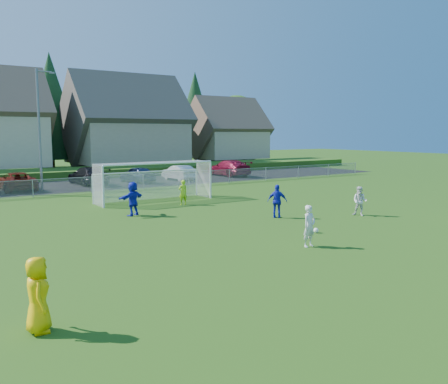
{
  "coord_description": "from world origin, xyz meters",
  "views": [
    {
      "loc": [
        -12.97,
        -11.23,
        4.32
      ],
      "look_at": [
        0.0,
        8.0,
        1.4
      ],
      "focal_mm": 38.0,
      "sensor_mm": 36.0,
      "label": 1
    }
  ],
  "objects_px": {
    "player_blue_a": "(277,201)",
    "car_d": "(88,176)",
    "goalkeeper": "(183,192)",
    "player_white_a": "(309,226)",
    "referee": "(38,295)",
    "car_f": "(179,173)",
    "soccer_ball": "(316,230)",
    "car_g": "(229,168)",
    "player_white_b": "(360,201)",
    "car_e": "(137,174)",
    "soccer_goal": "(153,175)",
    "player_blue_b": "(133,199)",
    "car_c": "(17,181)"
  },
  "relations": [
    {
      "from": "player_white_b",
      "to": "car_c",
      "type": "relative_size",
      "value": 0.31
    },
    {
      "from": "car_e",
      "to": "soccer_goal",
      "type": "distance_m",
      "value": 11.6
    },
    {
      "from": "soccer_ball",
      "to": "car_c",
      "type": "relative_size",
      "value": 0.04
    },
    {
      "from": "car_d",
      "to": "player_white_a",
      "type": "bearing_deg",
      "value": 87.49
    },
    {
      "from": "car_d",
      "to": "car_f",
      "type": "distance_m",
      "value": 8.09
    },
    {
      "from": "player_white_b",
      "to": "player_blue_b",
      "type": "xyz_separation_m",
      "value": [
        -9.79,
        6.65,
        0.13
      ]
    },
    {
      "from": "player_white_a",
      "to": "car_d",
      "type": "distance_m",
      "value": 26.09
    },
    {
      "from": "car_e",
      "to": "goalkeeper",
      "type": "bearing_deg",
      "value": 70.1
    },
    {
      "from": "soccer_ball",
      "to": "goalkeeper",
      "type": "xyz_separation_m",
      "value": [
        -0.85,
        10.27,
        0.64
      ]
    },
    {
      "from": "soccer_ball",
      "to": "soccer_goal",
      "type": "distance_m",
      "value": 13.01
    },
    {
      "from": "car_d",
      "to": "soccer_ball",
      "type": "bearing_deg",
      "value": 92.19
    },
    {
      "from": "player_white_a",
      "to": "car_c",
      "type": "relative_size",
      "value": 0.32
    },
    {
      "from": "player_blue_a",
      "to": "car_c",
      "type": "xyz_separation_m",
      "value": [
        -8.71,
        19.81,
        -0.17
      ]
    },
    {
      "from": "soccer_ball",
      "to": "car_c",
      "type": "height_order",
      "value": "car_c"
    },
    {
      "from": "player_blue_a",
      "to": "referee",
      "type": "bearing_deg",
      "value": 75.17
    },
    {
      "from": "player_white_a",
      "to": "car_f",
      "type": "bearing_deg",
      "value": 65.79
    },
    {
      "from": "player_white_a",
      "to": "car_g",
      "type": "xyz_separation_m",
      "value": [
        14.26,
        26.11,
        -0.01
      ]
    },
    {
      "from": "soccer_ball",
      "to": "car_g",
      "type": "distance_m",
      "value": 27.37
    },
    {
      "from": "car_d",
      "to": "car_g",
      "type": "bearing_deg",
      "value": 177.65
    },
    {
      "from": "player_white_a",
      "to": "car_f",
      "type": "relative_size",
      "value": 0.39
    },
    {
      "from": "soccer_ball",
      "to": "car_c",
      "type": "distance_m",
      "value": 24.81
    },
    {
      "from": "player_white_b",
      "to": "soccer_goal",
      "type": "bearing_deg",
      "value": -174.85
    },
    {
      "from": "car_c",
      "to": "player_white_b",
      "type": "bearing_deg",
      "value": 120.39
    },
    {
      "from": "car_c",
      "to": "player_blue_a",
      "type": "bearing_deg",
      "value": 113.93
    },
    {
      "from": "player_white_a",
      "to": "car_c",
      "type": "xyz_separation_m",
      "value": [
        -5.69,
        25.22,
        -0.12
      ]
    },
    {
      "from": "player_white_a",
      "to": "player_blue_a",
      "type": "height_order",
      "value": "player_blue_a"
    },
    {
      "from": "player_blue_a",
      "to": "player_blue_b",
      "type": "height_order",
      "value": "player_blue_b"
    },
    {
      "from": "car_d",
      "to": "car_c",
      "type": "bearing_deg",
      "value": 6.29
    },
    {
      "from": "goalkeeper",
      "to": "player_white_a",
      "type": "bearing_deg",
      "value": 85.43
    },
    {
      "from": "player_blue_b",
      "to": "car_d",
      "type": "distance_m",
      "value": 16.25
    },
    {
      "from": "player_white_a",
      "to": "player_blue_a",
      "type": "distance_m",
      "value": 6.19
    },
    {
      "from": "car_e",
      "to": "soccer_goal",
      "type": "relative_size",
      "value": 0.55
    },
    {
      "from": "player_blue_b",
      "to": "goalkeeper",
      "type": "height_order",
      "value": "player_blue_b"
    },
    {
      "from": "car_e",
      "to": "car_d",
      "type": "bearing_deg",
      "value": -17.03
    },
    {
      "from": "player_blue_a",
      "to": "car_d",
      "type": "height_order",
      "value": "player_blue_a"
    },
    {
      "from": "referee",
      "to": "soccer_goal",
      "type": "height_order",
      "value": "soccer_goal"
    },
    {
      "from": "referee",
      "to": "car_f",
      "type": "height_order",
      "value": "referee"
    },
    {
      "from": "referee",
      "to": "player_white_a",
      "type": "distance_m",
      "value": 10.65
    },
    {
      "from": "soccer_ball",
      "to": "goalkeeper",
      "type": "distance_m",
      "value": 10.33
    },
    {
      "from": "player_white_a",
      "to": "soccer_goal",
      "type": "height_order",
      "value": "soccer_goal"
    },
    {
      "from": "referee",
      "to": "car_g",
      "type": "bearing_deg",
      "value": -32.82
    },
    {
      "from": "player_blue_a",
      "to": "car_d",
      "type": "bearing_deg",
      "value": -36.9
    },
    {
      "from": "car_c",
      "to": "car_e",
      "type": "height_order",
      "value": "car_e"
    },
    {
      "from": "goalkeeper",
      "to": "car_f",
      "type": "relative_size",
      "value": 0.37
    },
    {
      "from": "car_d",
      "to": "car_f",
      "type": "relative_size",
      "value": 1.26
    },
    {
      "from": "player_white_b",
      "to": "car_g",
      "type": "relative_size",
      "value": 0.28
    },
    {
      "from": "player_white_b",
      "to": "car_g",
      "type": "distance_m",
      "value": 23.8
    },
    {
      "from": "player_blue_b",
      "to": "goalkeeper",
      "type": "distance_m",
      "value": 4.38
    },
    {
      "from": "soccer_ball",
      "to": "car_g",
      "type": "xyz_separation_m",
      "value": [
        12.25,
        24.47,
        0.68
      ]
    },
    {
      "from": "referee",
      "to": "car_g",
      "type": "relative_size",
      "value": 0.31
    }
  ]
}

